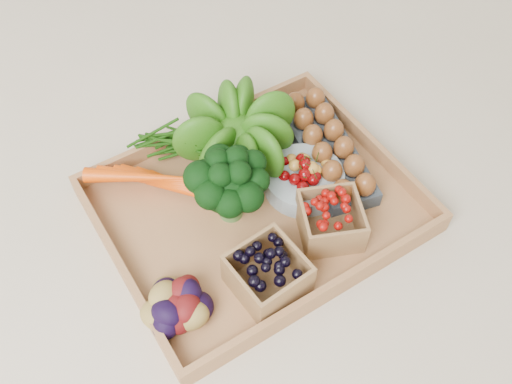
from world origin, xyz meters
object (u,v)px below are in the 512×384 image
broccoli (230,195)px  cherry_bowl (304,180)px  tray (256,209)px  egg_carton (326,152)px

broccoli → cherry_bowl: size_ratio=0.96×
broccoli → cherry_bowl: (0.15, -0.02, -0.04)m
tray → cherry_bowl: (0.10, -0.01, 0.03)m
tray → egg_carton: size_ratio=1.92×
egg_carton → broccoli: bearing=-162.4°
tray → egg_carton: egg_carton is taller
cherry_bowl → broccoli: bearing=172.0°
cherry_bowl → egg_carton: (0.08, 0.04, -0.00)m
egg_carton → cherry_bowl: bearing=-142.0°
cherry_bowl → egg_carton: bearing=24.5°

